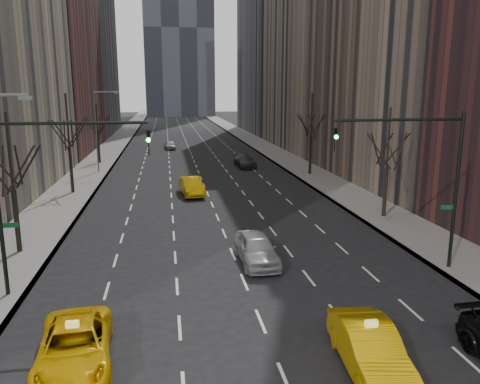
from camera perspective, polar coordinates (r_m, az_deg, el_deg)
name	(u,v)px	position (r m, az deg, el deg)	size (l,w,h in m)	color
sidewalk_left	(113,147)	(79.98, -15.23, 5.36)	(4.50, 320.00, 0.15)	slate
sidewalk_right	(259,144)	(81.05, 2.33, 5.86)	(4.50, 320.00, 0.15)	slate
tree_lw_b	(13,190)	(28.80, -25.90, 0.23)	(3.36, 3.50, 7.82)	black
tree_lw_c	(70,149)	(44.11, -20.05, 4.92)	(3.36, 3.50, 8.74)	black
tree_lw_d	(98,136)	(61.83, -16.92, 6.60)	(3.36, 3.50, 7.36)	black
tree_rw_b	(387,168)	(35.08, 17.45, 2.86)	(3.36, 3.50, 7.82)	black
tree_rw_c	(311,138)	(51.64, 8.63, 6.49)	(3.36, 3.50, 8.74)	black
traffic_mast_left	(37,176)	(22.02, -23.53, 1.76)	(6.69, 0.39, 8.00)	black
traffic_mast_right	(427,166)	(24.76, 21.86, 2.96)	(6.69, 0.39, 8.00)	black
streetlight_far	(99,123)	(54.60, -16.82, 8.09)	(2.83, 0.22, 9.00)	slate
taxi_suv	(75,347)	(17.39, -19.51, -17.38)	(2.37, 5.15, 1.43)	#E8AF04
taxi_sedan	(370,348)	(16.82, 15.53, -17.90)	(1.67, 4.78, 1.57)	#D6A304
silver_sedan_ahead	(257,249)	(25.30, 2.04, -6.90)	(1.91, 4.76, 1.62)	#919398
far_taxi	(191,186)	(41.71, -5.95, 0.69)	(1.66, 4.76, 1.57)	#FFC105
far_suv_grey	(245,161)	(56.78, 0.60, 3.79)	(2.05, 5.05, 1.47)	#323237
far_car_white	(170,145)	(75.25, -8.53, 5.70)	(1.58, 3.93, 1.34)	#BBBBBB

